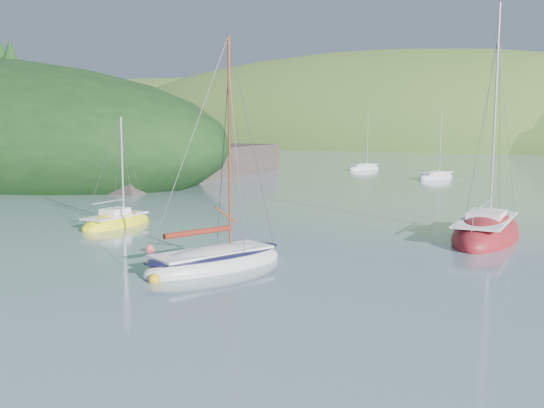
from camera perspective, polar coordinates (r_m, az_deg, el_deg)
The scene contains 7 objects.
ground at distance 25.71m, azimuth -9.57°, elevation -6.18°, with size 700.00×700.00×0.00m, color slate.
daysailer_white at distance 25.95m, azimuth -5.38°, elevation -5.46°, with size 4.39×7.20×10.41m.
sloop_red at distance 34.31m, azimuth 19.51°, elevation -2.68°, with size 3.75×9.31×13.49m.
sailboat_yellow at distance 37.56m, azimuth -14.42°, elevation -1.75°, with size 2.52×5.52×7.13m.
distant_sloop_a at distance 70.77m, azimuth 15.15°, elevation 2.41°, with size 3.60×6.57×8.89m.
distant_sloop_c at distance 83.67m, azimuth 8.62°, elevation 3.31°, with size 3.61×6.26×8.45m.
mooring_buoys at distance 29.36m, azimuth -11.70°, elevation -4.30°, with size 10.87×9.96×0.47m.
Camera 1 is at (16.76, -18.56, 5.99)m, focal length 40.00 mm.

